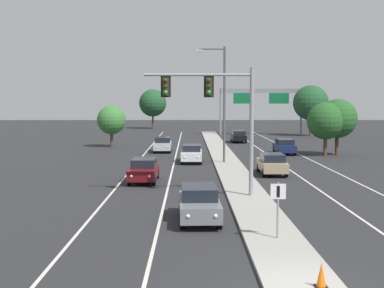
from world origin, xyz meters
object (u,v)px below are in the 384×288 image
at_px(street_lamp_median, 222,97).
at_px(car_oncoming_silver, 163,144).
at_px(car_receding_tan, 272,163).
at_px(car_receding_black, 238,136).
at_px(tree_far_right_a, 326,121).
at_px(median_sign_post, 278,202).
at_px(tree_far_right_b, 311,103).
at_px(overhead_signal_mast, 218,105).
at_px(traffic_cone_median_nose, 321,275).
at_px(car_oncoming_grey, 199,203).
at_px(highway_sign_gantry, 261,97).
at_px(tree_far_right_c, 337,119).
at_px(tree_far_left_a, 111,120).
at_px(car_receding_navy, 284,146).
at_px(car_oncoming_white, 192,153).
at_px(car_oncoming_darkred, 144,170).
at_px(tree_far_left_c, 153,103).

relative_size(street_lamp_median, car_oncoming_silver, 2.23).
height_order(car_receding_tan, car_receding_black, same).
bearing_deg(tree_far_right_a, median_sign_post, -108.28).
bearing_deg(tree_far_right_b, tree_far_right_a, -100.64).
bearing_deg(overhead_signal_mast, car_oncoming_silver, 99.84).
height_order(traffic_cone_median_nose, tree_far_right_b, tree_far_right_b).
distance_m(overhead_signal_mast, car_oncoming_grey, 7.07).
relative_size(car_oncoming_grey, car_receding_tan, 1.01).
bearing_deg(highway_sign_gantry, tree_far_right_b, -18.45).
bearing_deg(car_receding_tan, tree_far_right_c, 56.52).
relative_size(median_sign_post, car_oncoming_silver, 0.49).
relative_size(median_sign_post, car_oncoming_grey, 0.49).
bearing_deg(tree_far_right_a, tree_far_left_a, 156.73).
distance_m(car_receding_tan, car_receding_navy, 14.80).
bearing_deg(tree_far_right_c, car_oncoming_grey, -117.55).
distance_m(overhead_signal_mast, car_oncoming_white, 17.18).
bearing_deg(tree_far_right_c, car_oncoming_white, -158.32).
bearing_deg(car_oncoming_white, tree_far_right_a, 21.23).
bearing_deg(tree_far_left_a, car_receding_navy, -22.78).
distance_m(car_oncoming_silver, traffic_cone_median_nose, 40.59).
bearing_deg(overhead_signal_mast, car_oncoming_grey, -102.28).
height_order(car_oncoming_white, traffic_cone_median_nose, car_oncoming_white).
bearing_deg(car_receding_tan, car_oncoming_grey, -111.55).
distance_m(overhead_signal_mast, street_lamp_median, 15.61).
bearing_deg(car_oncoming_silver, car_oncoming_grey, -83.94).
xyz_separation_m(car_oncoming_grey, car_receding_navy, (9.40, 28.91, 0.00)).
distance_m(highway_sign_gantry, tree_far_left_a, 29.89).
bearing_deg(traffic_cone_median_nose, tree_far_right_a, 74.74).
relative_size(median_sign_post, tree_far_right_b, 0.28).
height_order(median_sign_post, car_oncoming_darkred, median_sign_post).
height_order(street_lamp_median, tree_far_right_c, street_lamp_median).
bearing_deg(traffic_cone_median_nose, tree_far_left_a, 105.92).
height_order(car_receding_tan, tree_far_left_a, tree_far_left_a).
relative_size(street_lamp_median, tree_far_left_c, 1.29).
height_order(tree_far_right_c, tree_far_left_c, tree_far_left_c).
xyz_separation_m(car_oncoming_grey, traffic_cone_median_nose, (3.34, -8.78, -0.31)).
height_order(median_sign_post, car_oncoming_white, median_sign_post).
relative_size(street_lamp_median, car_oncoming_grey, 2.22).
bearing_deg(tree_far_left_c, car_receding_black, -67.25).
distance_m(car_receding_tan, car_receding_black, 29.13).
distance_m(street_lamp_median, car_oncoming_darkred, 12.49).
xyz_separation_m(tree_far_left_c, tree_far_right_b, (26.13, -20.66, 0.11)).
height_order(median_sign_post, tree_far_left_a, tree_far_left_a).
bearing_deg(car_oncoming_darkred, tree_far_right_a, 43.80).
relative_size(tree_far_right_c, tree_far_right_b, 0.72).
height_order(overhead_signal_mast, car_oncoming_darkred, overhead_signal_mast).
bearing_deg(tree_far_left_c, car_oncoming_darkred, -86.42).
distance_m(car_oncoming_white, tree_far_right_a, 14.58).
relative_size(overhead_signal_mast, median_sign_post, 3.27).
relative_size(tree_far_right_a, tree_far_left_c, 0.69).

